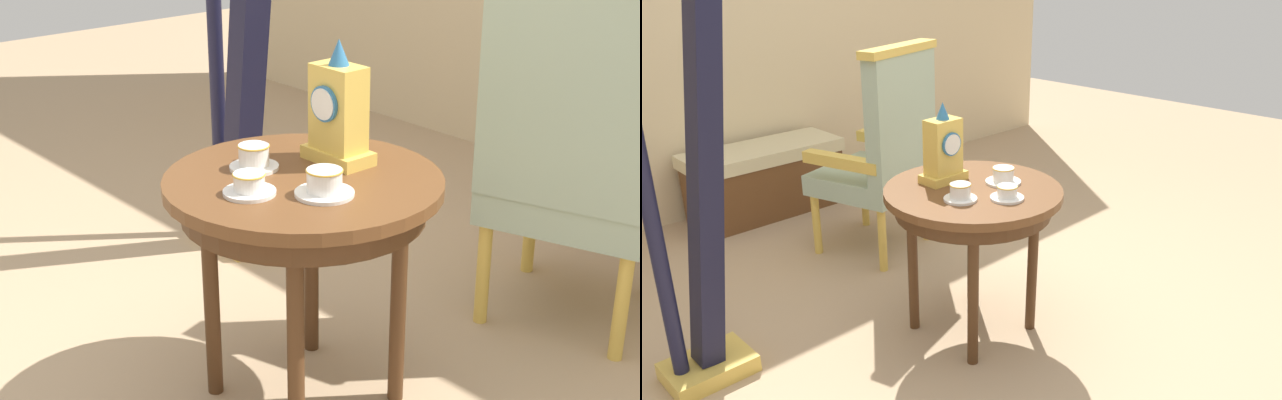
% 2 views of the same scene
% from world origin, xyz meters
% --- Properties ---
extents(ground_plane, '(10.00, 10.00, 0.00)m').
position_xyz_m(ground_plane, '(0.00, 0.00, 0.00)').
color(ground_plane, tan).
extents(side_table, '(0.73, 0.73, 0.66)m').
position_xyz_m(side_table, '(0.05, 0.08, 0.59)').
color(side_table, brown).
rests_on(side_table, ground).
extents(teacup_left, '(0.13, 0.13, 0.07)m').
position_xyz_m(teacup_left, '(-0.08, 0.02, 0.69)').
color(teacup_left, white).
rests_on(teacup_left, side_table).
extents(teacup_right, '(0.13, 0.13, 0.06)m').
position_xyz_m(teacup_right, '(0.06, -0.10, 0.69)').
color(teacup_right, white).
rests_on(teacup_right, side_table).
extents(teacup_center, '(0.15, 0.15, 0.07)m').
position_xyz_m(teacup_center, '(0.18, 0.03, 0.69)').
color(teacup_center, white).
rests_on(teacup_center, side_table).
extents(mantel_clock, '(0.19, 0.11, 0.34)m').
position_xyz_m(mantel_clock, '(0.02, 0.22, 0.80)').
color(mantel_clock, gold).
rests_on(mantel_clock, side_table).
extents(armchair, '(0.67, 0.67, 1.14)m').
position_xyz_m(armchair, '(0.28, 0.96, 0.59)').
color(armchair, '#9EB299').
rests_on(armchair, ground).
extents(harp, '(0.40, 0.24, 1.70)m').
position_xyz_m(harp, '(-0.90, 0.57, 0.68)').
color(harp, gold).
rests_on(harp, ground).
extents(window_bench, '(0.96, 0.40, 0.44)m').
position_xyz_m(window_bench, '(0.07, 1.95, 0.22)').
color(window_bench, beige).
rests_on(window_bench, ground).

